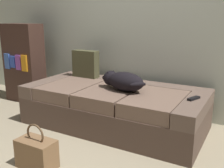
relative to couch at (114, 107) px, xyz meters
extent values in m
cube|color=brown|center=(0.00, 0.00, -0.07)|extent=(1.95, 0.95, 0.30)
cube|color=brown|center=(-0.88, 0.00, 0.15)|extent=(0.20, 0.95, 0.14)
cube|color=brown|center=(0.88, 0.00, 0.15)|extent=(0.20, 0.95, 0.14)
cube|color=brown|center=(0.00, 0.37, 0.15)|extent=(1.55, 0.20, 0.14)
cube|color=#765C4D|center=(-0.52, -0.10, 0.15)|extent=(0.50, 0.73, 0.14)
cube|color=#765C4D|center=(0.00, -0.10, 0.15)|extent=(0.50, 0.73, 0.14)
cube|color=#765C4D|center=(0.52, -0.10, 0.15)|extent=(0.50, 0.73, 0.14)
ellipsoid|color=black|center=(0.16, -0.05, 0.32)|extent=(0.47, 0.32, 0.20)
sphere|color=black|center=(-0.04, -0.01, 0.33)|extent=(0.16, 0.16, 0.16)
ellipsoid|color=black|center=(-0.11, 0.00, 0.32)|extent=(0.10, 0.08, 0.06)
cone|color=black|center=(-0.05, -0.06, 0.39)|extent=(0.04, 0.04, 0.05)
cone|color=black|center=(-0.03, 0.03, 0.39)|extent=(0.04, 0.04, 0.05)
ellipsoid|color=black|center=(0.34, -0.14, 0.33)|extent=(0.15, 0.16, 0.05)
cube|color=black|center=(0.86, -0.01, 0.23)|extent=(0.10, 0.16, 0.02)
cube|color=#49492F|center=(-0.57, 0.27, 0.39)|extent=(0.34, 0.12, 0.34)
cube|color=olive|center=(-0.13, -1.06, -0.10)|extent=(0.32, 0.18, 0.24)
torus|color=brown|center=(-0.13, -1.06, 0.07)|extent=(0.18, 0.02, 0.18)
cube|color=#3F2921|center=(-1.57, 0.18, 0.33)|extent=(0.56, 0.28, 1.10)
cube|color=#3F63B9|center=(-1.74, 0.03, 0.37)|extent=(0.09, 0.02, 0.21)
cube|color=#314FBA|center=(-1.62, 0.03, 0.37)|extent=(0.09, 0.02, 0.16)
cube|color=purple|center=(-1.51, 0.03, 0.37)|extent=(0.09, 0.02, 0.20)
cube|color=orange|center=(-1.40, 0.03, 0.37)|extent=(0.09, 0.02, 0.22)
camera|label=1|loc=(1.33, -2.43, 0.98)|focal=42.05mm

